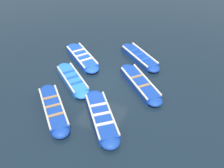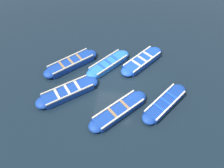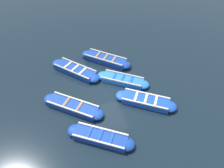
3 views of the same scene
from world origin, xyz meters
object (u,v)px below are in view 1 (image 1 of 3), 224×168
(boat_mid_row, at_px, (140,84))
(boat_near_quay, at_px, (72,80))
(boat_end_of_row, at_px, (139,57))
(boat_centre, at_px, (102,117))
(boat_broadside, at_px, (82,57))
(boat_outer_left, at_px, (54,109))

(boat_mid_row, xyz_separation_m, boat_near_quay, (1.07, -3.42, -0.01))
(boat_end_of_row, distance_m, boat_centre, 5.40)
(boat_mid_row, relative_size, boat_broadside, 0.99)
(boat_outer_left, xyz_separation_m, boat_broadside, (-4.42, -0.88, -0.03))
(boat_mid_row, relative_size, boat_near_quay, 1.04)
(boat_centre, distance_m, boat_near_quay, 3.22)
(boat_end_of_row, relative_size, boat_mid_row, 0.99)
(boat_outer_left, distance_m, boat_broadside, 4.51)
(boat_outer_left, bearing_deg, boat_end_of_row, 158.68)
(boat_end_of_row, height_order, boat_outer_left, boat_outer_left)
(boat_outer_left, distance_m, boat_centre, 2.30)
(boat_outer_left, xyz_separation_m, boat_mid_row, (-3.40, 3.09, -0.03))
(boat_outer_left, distance_m, boat_near_quay, 2.35)
(boat_end_of_row, height_order, boat_broadside, boat_broadside)
(boat_end_of_row, height_order, boat_near_quay, boat_end_of_row)
(boat_outer_left, bearing_deg, boat_broadside, -168.77)
(boat_broadside, height_order, boat_near_quay, boat_broadside)
(boat_outer_left, relative_size, boat_broadside, 0.97)
(boat_end_of_row, height_order, boat_mid_row, boat_mid_row)
(boat_end_of_row, relative_size, boat_broadside, 0.98)
(boat_mid_row, distance_m, boat_near_quay, 3.58)
(boat_end_of_row, xyz_separation_m, boat_outer_left, (5.81, -2.27, 0.03))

